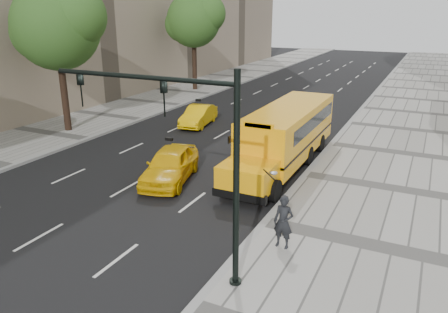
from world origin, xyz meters
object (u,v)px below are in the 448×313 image
at_px(tree_b, 57,26).
at_px(traffic_signal, 191,149).
at_px(tree_c, 194,20).
at_px(school_bus, 287,131).
at_px(taxi_near, 170,165).
at_px(taxi_far, 198,116).
at_px(pedestrian, 283,222).

xyz_separation_m(tree_b, traffic_signal, (15.59, -10.73, -2.72)).
height_order(tree_c, school_bus, tree_c).
relative_size(tree_b, taxi_near, 2.01).
bearing_deg(tree_c, school_bus, -48.42).
xyz_separation_m(tree_b, tree_c, (-0.01, 17.13, -0.02)).
bearing_deg(taxi_near, school_bus, 34.04).
xyz_separation_m(taxi_near, taxi_far, (-3.86, 9.72, -0.11)).
bearing_deg(pedestrian, tree_c, 128.27).
distance_m(tree_b, taxi_near, 13.07).
bearing_deg(school_bus, tree_b, -178.71).
xyz_separation_m(taxi_near, traffic_signal, (4.86, -6.32, 3.29)).
height_order(tree_c, taxi_near, tree_c).
distance_m(tree_b, pedestrian, 20.21).
relative_size(taxi_near, traffic_signal, 0.74).
bearing_deg(pedestrian, taxi_far, 131.97).
distance_m(taxi_near, pedestrian, 7.81).
bearing_deg(tree_c, taxi_far, -59.85).
bearing_deg(traffic_signal, tree_b, 145.45).
height_order(pedestrian, traffic_signal, traffic_signal).
bearing_deg(pedestrian, taxi_near, 154.81).
bearing_deg(tree_b, traffic_signal, -34.55).
bearing_deg(traffic_signal, taxi_far, 118.54).
height_order(school_bus, taxi_far, school_bus).
bearing_deg(tree_b, school_bus, 1.29).
bearing_deg(taxi_near, traffic_signal, -67.14).
height_order(tree_c, pedestrian, tree_c).
relative_size(tree_c, pedestrian, 5.03).
bearing_deg(traffic_signal, school_bus, 93.58).
bearing_deg(tree_c, pedestrian, -55.19).
xyz_separation_m(tree_c, traffic_signal, (15.59, -27.87, -2.70)).
xyz_separation_m(pedestrian, traffic_signal, (-1.99, -2.57, 3.02)).
relative_size(tree_c, school_bus, 0.81).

